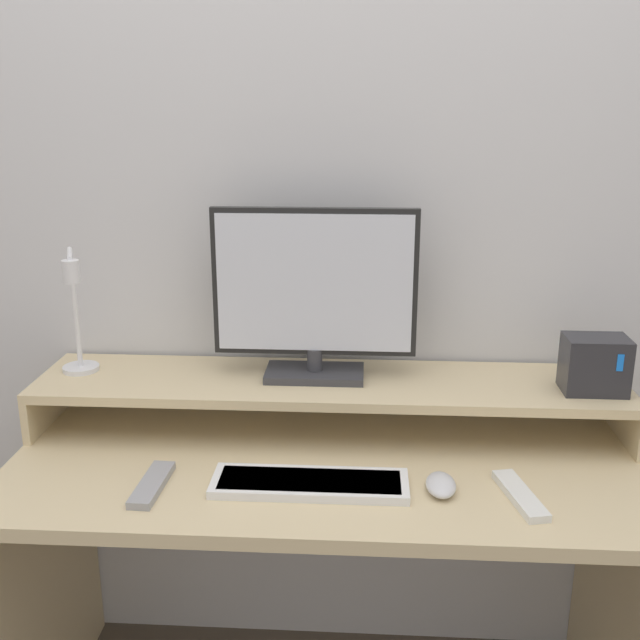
{
  "coord_description": "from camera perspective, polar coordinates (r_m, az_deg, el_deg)",
  "views": [
    {
      "loc": [
        0.08,
        -1.16,
        1.47
      ],
      "look_at": [
        -0.01,
        0.34,
        1.02
      ],
      "focal_mm": 42.0,
      "sensor_mm": 36.0,
      "label": 1
    }
  ],
  "objects": [
    {
      "name": "remote_secondary",
      "position": [
        1.56,
        15.0,
        -12.77
      ],
      "size": [
        0.08,
        0.19,
        0.02
      ],
      "color": "white",
      "rests_on": "desk"
    },
    {
      "name": "wall_back",
      "position": [
        1.83,
        1.08,
        9.79
      ],
      "size": [
        6.0,
        0.05,
        2.5
      ],
      "color": "silver",
      "rests_on": "ground_plane"
    },
    {
      "name": "desk_lamp",
      "position": [
        1.82,
        -18.1,
        0.08
      ],
      "size": [
        0.11,
        0.18,
        0.3
      ],
      "color": "silver",
      "rests_on": "monitor_shelf"
    },
    {
      "name": "remote_control",
      "position": [
        1.58,
        -12.68,
        -12.13
      ],
      "size": [
        0.05,
        0.18,
        0.02
      ],
      "color": "#99999E",
      "rests_on": "desk"
    },
    {
      "name": "desk",
      "position": [
        1.75,
        0.43,
        -16.15
      ],
      "size": [
        1.38,
        0.62,
        0.71
      ],
      "color": "beige",
      "rests_on": "ground_plane"
    },
    {
      "name": "keyboard",
      "position": [
        1.54,
        -0.78,
        -12.32
      ],
      "size": [
        0.4,
        0.12,
        0.02
      ],
      "color": "white",
      "rests_on": "desk"
    },
    {
      "name": "router_dock",
      "position": [
        1.78,
        20.2,
        -3.2
      ],
      "size": [
        0.14,
        0.1,
        0.13
      ],
      "color": "#28282D",
      "rests_on": "monitor_shelf"
    },
    {
      "name": "mouse",
      "position": [
        1.54,
        9.19,
        -12.29
      ],
      "size": [
        0.06,
        0.1,
        0.03
      ],
      "color": "silver",
      "rests_on": "desk"
    },
    {
      "name": "monitor_shelf",
      "position": [
        1.76,
        0.75,
        -5.06
      ],
      "size": [
        1.38,
        0.29,
        0.12
      ],
      "color": "beige",
      "rests_on": "desk"
    },
    {
      "name": "monitor",
      "position": [
        1.71,
        -0.42,
        2.1
      ],
      "size": [
        0.47,
        0.12,
        0.4
      ],
      "color": "#38383D",
      "rests_on": "monitor_shelf"
    }
  ]
}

